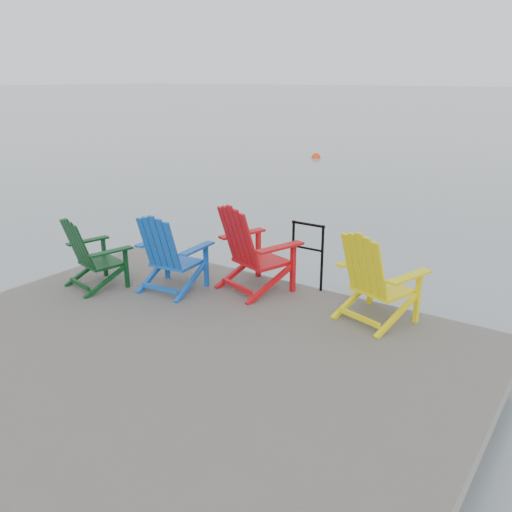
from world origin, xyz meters
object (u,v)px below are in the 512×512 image
Objects in this scene: handrail at (308,249)px; chair_blue at (170,252)px; chair_yellow at (375,276)px; buoy_b at (316,158)px; chair_green at (92,253)px; chair_red at (253,248)px.

chair_blue is (-1.44, -1.11, -0.01)m from handrail.
chair_yellow is 2.80× the size of buoy_b.
buoy_b is at bearing 106.27° from chair_blue.
chair_green is 2.14m from chair_red.
chair_blue is at bearing -128.14° from chair_red.
buoy_b is at bearing 132.87° from chair_red.
chair_yellow is at bearing -59.52° from buoy_b.
chair_green is 0.83× the size of chair_red.
chair_blue is 2.72× the size of buoy_b.
chair_blue is 1.09m from chair_red.
handrail is 0.93× the size of chair_green.
chair_yellow reaches higher than handrail.
chair_red is at bearing 44.47° from chair_green.
handrail is at bearing 60.12° from chair_red.
handrail is at bearing -62.21° from buoy_b.
buoy_b is at bearing 137.16° from chair_yellow.
chair_yellow is at bearing 8.21° from chair_blue.
chair_green is 2.50× the size of buoy_b.
chair_red is at bearing -163.00° from chair_yellow.
chair_green is at bearing -72.13° from buoy_b.
chair_red reaches higher than chair_green.
buoy_b is (-7.44, 14.12, -1.04)m from handrail.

